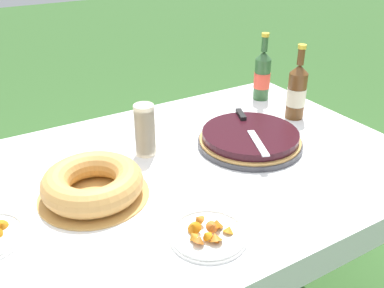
# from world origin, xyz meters

# --- Properties ---
(garden_table) EXTENTS (1.69, 1.06, 0.78)m
(garden_table) POSITION_xyz_m (0.00, 0.00, 0.71)
(garden_table) COLOR brown
(garden_table) RESTS_ON ground_plane
(tablecloth) EXTENTS (1.70, 1.07, 0.10)m
(tablecloth) POSITION_xyz_m (0.00, 0.00, 0.77)
(tablecloth) COLOR white
(tablecloth) RESTS_ON garden_table
(berry_tart) EXTENTS (0.39, 0.39, 0.06)m
(berry_tart) POSITION_xyz_m (0.34, 0.01, 0.81)
(berry_tart) COLOR #38383D
(berry_tart) RESTS_ON tablecloth
(serving_knife) EXTENTS (0.16, 0.36, 0.01)m
(serving_knife) POSITION_xyz_m (0.35, 0.04, 0.85)
(serving_knife) COLOR silver
(serving_knife) RESTS_ON berry_tart
(bundt_cake) EXTENTS (0.34, 0.34, 0.09)m
(bundt_cake) POSITION_xyz_m (-0.26, -0.01, 0.83)
(bundt_cake) COLOR tan
(bundt_cake) RESTS_ON tablecloth
(cup_stack) EXTENTS (0.07, 0.07, 0.19)m
(cup_stack) POSITION_xyz_m (-0.01, 0.15, 0.88)
(cup_stack) COLOR beige
(cup_stack) RESTS_ON tablecloth
(cider_bottle_green) EXTENTS (0.07, 0.07, 0.31)m
(cider_bottle_green) POSITION_xyz_m (0.67, 0.35, 0.90)
(cider_bottle_green) COLOR #2D562D
(cider_bottle_green) RESTS_ON tablecloth
(cider_bottle_amber) EXTENTS (0.08, 0.08, 0.31)m
(cider_bottle_amber) POSITION_xyz_m (0.66, 0.11, 0.90)
(cider_bottle_amber) COLOR brown
(cider_bottle_amber) RESTS_ON tablecloth
(snack_plate_left) EXTENTS (0.21, 0.21, 0.06)m
(snack_plate_left) POSITION_xyz_m (-0.07, -0.35, 0.80)
(snack_plate_left) COLOR white
(snack_plate_left) RESTS_ON tablecloth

